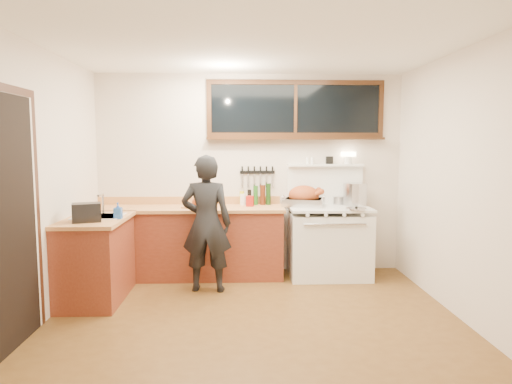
{
  "coord_description": "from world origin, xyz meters",
  "views": [
    {
      "loc": [
        -0.14,
        -4.29,
        1.69
      ],
      "look_at": [
        0.05,
        0.85,
        1.15
      ],
      "focal_mm": 32.0,
      "sensor_mm": 36.0,
      "label": 1
    }
  ],
  "objects_px": {
    "cutting_board": "(200,204)",
    "roast_turkey": "(304,198)",
    "vintage_stove": "(329,240)",
    "man": "(206,223)"
  },
  "relations": [
    {
      "from": "man",
      "to": "roast_turkey",
      "type": "distance_m",
      "value": 1.37
    },
    {
      "from": "vintage_stove",
      "to": "cutting_board",
      "type": "bearing_deg",
      "value": -178.17
    },
    {
      "from": "roast_turkey",
      "to": "man",
      "type": "bearing_deg",
      "value": -153.49
    },
    {
      "from": "vintage_stove",
      "to": "roast_turkey",
      "type": "xyz_separation_m",
      "value": [
        -0.31,
        0.07,
        0.54
      ]
    },
    {
      "from": "vintage_stove",
      "to": "cutting_board",
      "type": "xyz_separation_m",
      "value": [
        -1.63,
        -0.05,
        0.48
      ]
    },
    {
      "from": "cutting_board",
      "to": "roast_turkey",
      "type": "relative_size",
      "value": 0.76
    },
    {
      "from": "cutting_board",
      "to": "roast_turkey",
      "type": "bearing_deg",
      "value": 5.23
    },
    {
      "from": "vintage_stove",
      "to": "man",
      "type": "relative_size",
      "value": 1.01
    },
    {
      "from": "cutting_board",
      "to": "roast_turkey",
      "type": "distance_m",
      "value": 1.33
    },
    {
      "from": "vintage_stove",
      "to": "man",
      "type": "bearing_deg",
      "value": -160.63
    }
  ]
}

